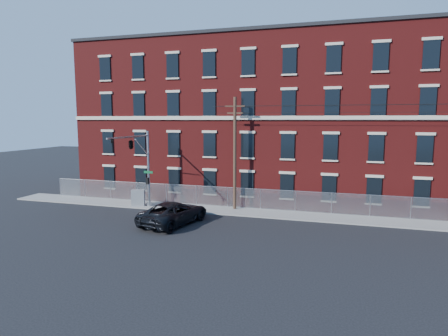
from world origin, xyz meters
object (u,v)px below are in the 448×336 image
object	(u,v)px
pickup_truck	(174,213)
utility_cabinet	(138,198)
traffic_signal_mast	(135,152)
utility_pole_near	(235,151)

from	to	relation	value
pickup_truck	utility_cabinet	xyz separation A→B (m)	(-5.60, 4.38, -0.01)
pickup_truck	traffic_signal_mast	bearing A→B (deg)	-13.89
traffic_signal_mast	utility_pole_near	size ratio (longest dim) A/B	0.70
utility_pole_near	pickup_truck	xyz separation A→B (m)	(-3.39, -5.78, -4.45)
utility_pole_near	pickup_truck	world-z (taller)	utility_pole_near
utility_pole_near	pickup_truck	bearing A→B (deg)	-120.42
traffic_signal_mast	pickup_truck	xyz separation A→B (m)	(4.61, -2.36, -4.50)
traffic_signal_mast	utility_cabinet	distance (m)	5.05
traffic_signal_mast	utility_pole_near	bearing A→B (deg)	23.14
traffic_signal_mast	pickup_truck	distance (m)	6.86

